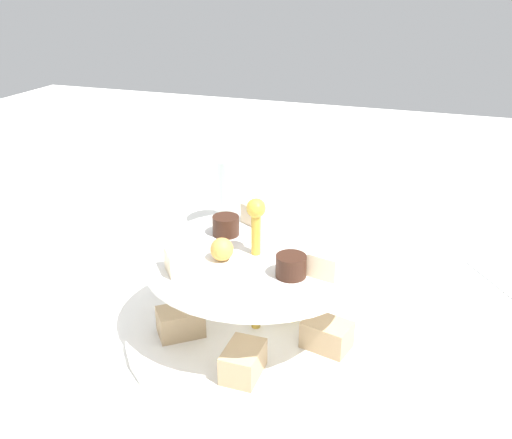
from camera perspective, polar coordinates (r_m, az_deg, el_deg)
name	(u,v)px	position (r m, az deg, el deg)	size (l,w,h in m)	color
ground_plane	(256,334)	(0.65, 0.00, -11.37)	(2.40, 2.40, 0.00)	white
tiered_serving_stand	(256,300)	(0.63, 0.01, -8.02)	(0.29, 0.29, 0.16)	white
water_glass_tall_right	(238,195)	(0.87, -1.79, 2.48)	(0.07, 0.07, 0.12)	silver
butter_knife_left	(510,292)	(0.79, 24.06, -6.64)	(0.17, 0.01, 0.00)	silver
butter_knife_right	(21,279)	(0.81, -22.45, -5.51)	(0.17, 0.01, 0.00)	silver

